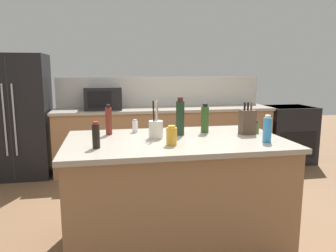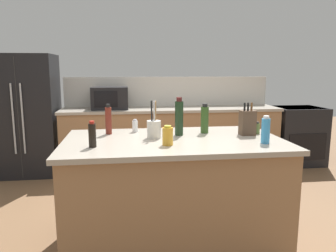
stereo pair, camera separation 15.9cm
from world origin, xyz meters
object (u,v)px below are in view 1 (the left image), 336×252
(honey_jar, at_px, (172,136))
(soy_sauce_bottle, at_px, (96,136))
(refrigerator, at_px, (17,116))
(knife_block, at_px, (247,122))
(spice_jar_oregano, at_px, (256,127))
(range_oven, at_px, (288,134))
(utensil_crock, at_px, (156,129))
(wine_bottle, at_px, (180,117))
(vinegar_bottle, at_px, (109,120))
(microwave, at_px, (103,98))
(dish_soap_bottle, at_px, (267,129))
(olive_oil_bottle, at_px, (205,119))
(salt_shaker, at_px, (135,126))

(honey_jar, relative_size, soy_sauce_bottle, 0.77)
(refrigerator, relative_size, honey_jar, 11.21)
(honey_jar, distance_m, soy_sauce_bottle, 0.57)
(knife_block, bearing_deg, spice_jar_oregano, 20.92)
(spice_jar_oregano, bearing_deg, knife_block, -156.96)
(refrigerator, relative_size, range_oven, 1.88)
(knife_block, bearing_deg, utensil_crock, 179.59)
(honey_jar, relative_size, wine_bottle, 0.45)
(knife_block, distance_m, spice_jar_oregano, 0.14)
(refrigerator, height_order, vinegar_bottle, refrigerator)
(microwave, xyz_separation_m, utensil_crock, (0.45, -2.14, -0.08))
(dish_soap_bottle, bearing_deg, olive_oil_bottle, 128.02)
(range_oven, xyz_separation_m, vinegar_bottle, (-2.91, -1.91, 0.60))
(spice_jar_oregano, relative_size, vinegar_bottle, 0.40)
(honey_jar, height_order, soy_sauce_bottle, soy_sauce_bottle)
(utensil_crock, bearing_deg, range_oven, 40.34)
(spice_jar_oregano, height_order, wine_bottle, wine_bottle)
(salt_shaker, bearing_deg, dish_soap_bottle, -31.70)
(microwave, height_order, dish_soap_bottle, microwave)
(olive_oil_bottle, height_order, dish_soap_bottle, olive_oil_bottle)
(honey_jar, bearing_deg, microwave, 102.48)
(refrigerator, xyz_separation_m, soy_sauce_bottle, (1.17, -2.46, 0.17))
(microwave, relative_size, dish_soap_bottle, 2.38)
(refrigerator, distance_m, soy_sauce_bottle, 2.73)
(soy_sauce_bottle, bearing_deg, spice_jar_oregano, 13.23)
(knife_block, relative_size, soy_sauce_bottle, 1.45)
(range_oven, bearing_deg, refrigerator, 179.30)
(range_oven, distance_m, microwave, 3.04)
(salt_shaker, relative_size, vinegar_bottle, 0.44)
(microwave, distance_m, knife_block, 2.48)
(spice_jar_oregano, distance_m, salt_shaker, 1.12)
(olive_oil_bottle, xyz_separation_m, honey_jar, (-0.40, -0.44, -0.06))
(knife_block, bearing_deg, wine_bottle, 171.47)
(olive_oil_bottle, xyz_separation_m, wine_bottle, (-0.25, -0.07, 0.03))
(microwave, xyz_separation_m, honey_jar, (0.54, -2.42, -0.09))
(olive_oil_bottle, distance_m, wine_bottle, 0.26)
(knife_block, distance_m, wine_bottle, 0.61)
(spice_jar_oregano, bearing_deg, refrigerator, 140.87)
(range_oven, xyz_separation_m, salt_shaker, (-2.67, -1.84, 0.53))
(microwave, distance_m, spice_jar_oregano, 2.50)
(salt_shaker, height_order, wine_bottle, wine_bottle)
(olive_oil_bottle, height_order, spice_jar_oregano, olive_oil_bottle)
(spice_jar_oregano, height_order, salt_shaker, salt_shaker)
(utensil_crock, height_order, wine_bottle, wine_bottle)
(knife_block, height_order, spice_jar_oregano, knife_block)
(range_oven, xyz_separation_m, olive_oil_bottle, (-2.04, -1.98, 0.60))
(knife_block, distance_m, vinegar_bottle, 1.25)
(knife_block, height_order, honey_jar, knife_block)
(refrigerator, distance_m, wine_bottle, 2.84)
(salt_shaker, bearing_deg, vinegar_bottle, -162.98)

